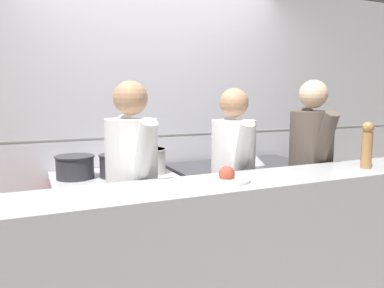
% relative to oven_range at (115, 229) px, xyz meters
% --- Properties ---
extents(wall_back_tiled, '(8.00, 0.06, 2.60)m').
position_rel_oven_range_xyz_m(wall_back_tiled, '(0.50, 0.40, 0.85)').
color(wall_back_tiled, silver).
rests_on(wall_back_tiled, ground_plane).
extents(oven_range, '(0.95, 0.71, 0.89)m').
position_rel_oven_range_xyz_m(oven_range, '(0.00, 0.00, 0.00)').
color(oven_range, maroon).
rests_on(oven_range, ground_plane).
extents(prep_counter, '(1.28, 0.65, 0.89)m').
position_rel_oven_range_xyz_m(prep_counter, '(1.16, -0.00, -0.00)').
color(prep_counter, '#38383D').
rests_on(prep_counter, ground_plane).
extents(pass_counter, '(2.95, 0.45, 1.04)m').
position_rel_oven_range_xyz_m(pass_counter, '(0.67, -1.10, 0.07)').
color(pass_counter, '#B7BABF').
rests_on(pass_counter, ground_plane).
extents(stock_pot, '(0.30, 0.30, 0.18)m').
position_rel_oven_range_xyz_m(stock_pot, '(-0.29, 0.02, 0.54)').
color(stock_pot, '#2D2D33').
rests_on(stock_pot, oven_range).
extents(sauce_pot, '(0.24, 0.24, 0.18)m').
position_rel_oven_range_xyz_m(sauce_pot, '(-0.00, -0.05, 0.54)').
color(sauce_pot, '#2D2D33').
rests_on(sauce_pot, oven_range).
extents(braising_pot, '(0.30, 0.30, 0.20)m').
position_rel_oven_range_xyz_m(braising_pot, '(0.28, -0.03, 0.55)').
color(braising_pot, beige).
rests_on(braising_pot, oven_range).
extents(mixing_bowl_steel, '(0.21, 0.21, 0.11)m').
position_rel_oven_range_xyz_m(mixing_bowl_steel, '(1.28, -0.04, 0.50)').
color(mixing_bowl_steel, '#B7BABF').
rests_on(mixing_bowl_steel, prep_counter).
extents(plated_dish_main, '(0.27, 0.27, 0.09)m').
position_rel_oven_range_xyz_m(plated_dish_main, '(0.42, -1.10, 0.62)').
color(plated_dish_main, white).
rests_on(plated_dish_main, pass_counter).
extents(pepper_mill, '(0.08, 0.08, 0.31)m').
position_rel_oven_range_xyz_m(pepper_mill, '(1.46, -1.14, 0.76)').
color(pepper_mill, '#AD7A47').
rests_on(pepper_mill, pass_counter).
extents(chef_head_cook, '(0.35, 0.71, 1.62)m').
position_rel_oven_range_xyz_m(chef_head_cook, '(-0.02, -0.65, 0.45)').
color(chef_head_cook, black).
rests_on(chef_head_cook, ground_plane).
extents(chef_sous, '(0.38, 0.69, 1.58)m').
position_rel_oven_range_xyz_m(chef_sous, '(0.75, -0.58, 0.43)').
color(chef_sous, black).
rests_on(chef_sous, ground_plane).
extents(chef_line, '(0.42, 0.71, 1.64)m').
position_rel_oven_range_xyz_m(chef_line, '(1.41, -0.66, 0.47)').
color(chef_line, black).
rests_on(chef_line, ground_plane).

